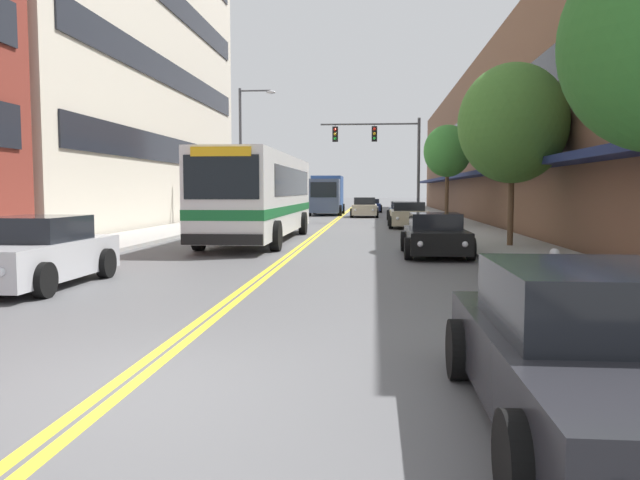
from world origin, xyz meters
name	(u,v)px	position (x,y,z in m)	size (l,w,h in m)	color
ground_plane	(338,219)	(0.00, 37.00, 0.00)	(240.00, 240.00, 0.00)	#565659
sidewalk_left	(237,218)	(-7.05, 37.00, 0.06)	(3.11, 106.00, 0.13)	#9E9B96
sidewalk_right	(441,218)	(7.05, 37.00, 0.06)	(3.11, 106.00, 0.13)	#9E9B96
centre_line	(338,219)	(0.00, 37.00, 0.00)	(0.34, 106.00, 0.01)	yellow
storefront_row_right	(530,142)	(12.84, 37.00, 5.15)	(9.10, 68.00, 10.31)	brown
city_bus	(261,193)	(-1.91, 18.31, 1.86)	(2.84, 12.59, 3.30)	silver
car_silver_parked_left_near	(35,254)	(-4.40, 6.22, 0.66)	(2.06, 4.41, 1.43)	#B7B7BC
car_dark_grey_parked_left_mid	(264,211)	(-4.42, 32.95, 0.63)	(2.06, 4.51, 1.33)	#38383D
car_charcoal_parked_right_foreground	(593,356)	(4.32, -0.74, 0.61)	(2.01, 4.49, 1.34)	#232328
car_beige_parked_right_mid	(408,215)	(4.33, 27.29, 0.64)	(2.14, 4.40, 1.35)	#BCAD89
car_slate_blue_parked_right_far	(403,212)	(4.37, 34.02, 0.61)	(2.05, 4.70, 1.27)	#475675
car_black_parked_right_end	(435,236)	(4.37, 13.11, 0.59)	(1.97, 4.16, 1.27)	black
car_navy_moving_lead	(370,206)	(2.16, 50.75, 0.57)	(2.09, 4.62, 1.19)	#19234C
car_champagne_moving_second	(365,208)	(1.81, 40.33, 0.67)	(2.04, 4.37, 1.44)	beige
box_truck	(327,195)	(-1.30, 44.15, 1.62)	(2.65, 6.55, 3.12)	#475675
traffic_signal_mast	(385,148)	(3.12, 32.71, 4.54)	(6.10, 0.38, 6.36)	#47474C
street_lamp_left_far	(245,144)	(-5.01, 30.25, 4.67)	(2.16, 0.28, 7.87)	#47474C
street_tree_right_mid	(513,124)	(7.07, 15.40, 4.17)	(3.59, 3.59, 6.02)	brown
street_tree_right_far	(447,151)	(6.44, 28.42, 4.07)	(2.55, 2.55, 5.36)	brown
fire_hydrant	(554,268)	(5.95, 6.19, 0.50)	(0.29, 0.21, 0.74)	#B7B7BC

